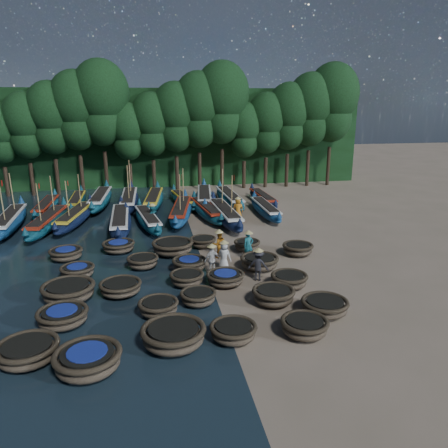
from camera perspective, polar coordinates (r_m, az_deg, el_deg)
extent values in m
plane|color=#806E5D|center=(25.53, -2.94, -4.53)|extent=(120.00, 120.00, 0.00)
cube|color=black|center=(47.48, -6.71, 11.17)|extent=(40.00, 3.00, 10.00)
ellipsoid|color=brown|center=(17.45, -24.23, -15.20)|extent=(2.26, 2.26, 0.66)
torus|color=#352D1F|center=(17.30, -24.35, -14.31)|extent=(2.22, 2.22, 0.20)
cylinder|color=black|center=(17.28, -24.37, -14.19)|extent=(1.70, 1.70, 0.06)
ellipsoid|color=brown|center=(16.16, -17.32, -16.94)|extent=(2.46, 2.46, 0.73)
torus|color=#352D1F|center=(15.98, -17.43, -15.90)|extent=(2.34, 2.34, 0.22)
cylinder|color=black|center=(15.96, -17.44, -15.77)|extent=(1.77, 1.77, 0.07)
cylinder|color=navy|center=(15.94, -17.46, -15.63)|extent=(1.36, 1.36, 0.04)
ellipsoid|color=brown|center=(16.95, -6.60, -14.56)|extent=(2.69, 2.69, 0.74)
torus|color=#352D1F|center=(16.77, -6.64, -13.53)|extent=(2.47, 2.47, 0.23)
cylinder|color=black|center=(16.75, -6.64, -13.39)|extent=(1.89, 1.89, 0.07)
ellipsoid|color=brown|center=(17.29, 1.23, -14.07)|extent=(1.95, 1.95, 0.59)
torus|color=#352D1F|center=(17.15, 1.23, -13.27)|extent=(1.85, 1.85, 0.18)
cylinder|color=black|center=(17.13, 1.24, -13.17)|extent=(1.40, 1.40, 0.05)
ellipsoid|color=brown|center=(17.84, 10.46, -13.27)|extent=(2.05, 2.05, 0.63)
torus|color=#352D1F|center=(17.70, 10.50, -12.44)|extent=(1.92, 1.92, 0.19)
cylinder|color=black|center=(17.69, 10.51, -12.33)|extent=(1.45, 1.45, 0.06)
ellipsoid|color=brown|center=(19.41, -20.30, -11.50)|extent=(2.07, 2.07, 0.63)
torus|color=#352D1F|center=(19.28, -20.39, -10.71)|extent=(2.10, 2.10, 0.19)
cylinder|color=black|center=(19.27, -20.40, -10.61)|extent=(1.60, 1.60, 0.06)
cylinder|color=navy|center=(19.25, -20.41, -10.51)|extent=(1.23, 1.23, 0.04)
ellipsoid|color=brown|center=(19.26, -8.55, -10.90)|extent=(1.91, 1.91, 0.60)
torus|color=#352D1F|center=(19.13, -8.59, -10.14)|extent=(1.76, 1.76, 0.18)
cylinder|color=black|center=(19.11, -8.59, -10.04)|extent=(1.32, 1.32, 0.05)
ellipsoid|color=brown|center=(20.01, -3.40, -9.70)|extent=(1.65, 1.65, 0.57)
torus|color=#352D1F|center=(19.89, -3.41, -9.00)|extent=(1.66, 1.66, 0.17)
cylinder|color=black|center=(19.88, -3.41, -8.91)|extent=(1.25, 1.25, 0.05)
ellipsoid|color=brown|center=(20.12, 6.46, -9.48)|extent=(1.98, 1.98, 0.66)
torus|color=#352D1F|center=(19.99, 6.49, -8.67)|extent=(1.97, 1.97, 0.20)
cylinder|color=black|center=(19.98, 6.49, -8.57)|extent=(1.48, 1.48, 0.06)
ellipsoid|color=brown|center=(19.60, 13.01, -10.63)|extent=(2.19, 2.19, 0.61)
torus|color=#352D1F|center=(19.47, 13.06, -9.87)|extent=(2.06, 2.06, 0.19)
cylinder|color=black|center=(19.46, 13.07, -9.78)|extent=(1.57, 1.57, 0.06)
ellipsoid|color=brown|center=(21.53, -19.64, -8.50)|extent=(2.32, 2.32, 0.73)
torus|color=#352D1F|center=(21.39, -19.72, -7.66)|extent=(2.44, 2.44, 0.22)
cylinder|color=black|center=(21.38, -19.73, -7.55)|extent=(1.86, 1.86, 0.07)
ellipsoid|color=brown|center=(21.46, -13.34, -8.25)|extent=(2.29, 2.29, 0.59)
torus|color=#352D1F|center=(21.35, -13.39, -7.58)|extent=(2.01, 2.01, 0.18)
cylinder|color=black|center=(21.34, -13.40, -7.49)|extent=(1.53, 1.53, 0.05)
ellipsoid|color=brown|center=(21.95, -4.87, -7.27)|extent=(1.64, 1.64, 0.60)
torus|color=#352D1F|center=(21.84, -4.88, -6.59)|extent=(1.73, 1.73, 0.18)
cylinder|color=black|center=(21.82, -4.89, -6.50)|extent=(1.30, 1.30, 0.05)
ellipsoid|color=brown|center=(21.94, 0.17, -7.25)|extent=(2.18, 2.18, 0.58)
torus|color=#352D1F|center=(21.83, 0.17, -6.59)|extent=(1.93, 1.93, 0.18)
cylinder|color=black|center=(21.82, 0.17, -6.50)|extent=(1.47, 1.47, 0.05)
cylinder|color=navy|center=(21.80, 0.17, -6.42)|extent=(1.13, 1.13, 0.04)
ellipsoid|color=brown|center=(21.87, 8.51, -7.44)|extent=(2.05, 2.05, 0.63)
torus|color=#352D1F|center=(21.75, 8.54, -6.72)|extent=(1.84, 1.84, 0.19)
cylinder|color=black|center=(21.74, 8.55, -6.63)|extent=(1.39, 1.39, 0.06)
ellipsoid|color=brown|center=(24.03, -18.57, -6.01)|extent=(1.87, 1.87, 0.57)
torus|color=#352D1F|center=(23.93, -18.63, -5.41)|extent=(1.77, 1.77, 0.17)
cylinder|color=black|center=(23.92, -18.64, -5.33)|extent=(1.34, 1.34, 0.05)
cylinder|color=navy|center=(23.91, -18.64, -5.25)|extent=(1.03, 1.03, 0.03)
ellipsoid|color=brown|center=(24.42, -10.55, -5.02)|extent=(1.64, 1.64, 0.60)
torus|color=#352D1F|center=(24.32, -10.59, -4.40)|extent=(1.75, 1.75, 0.18)
cylinder|color=black|center=(24.31, -10.59, -4.32)|extent=(1.31, 1.31, 0.05)
ellipsoid|color=brown|center=(23.67, -4.55, -5.44)|extent=(2.12, 2.12, 0.63)
torus|color=#352D1F|center=(23.57, -4.57, -4.76)|extent=(1.88, 1.88, 0.19)
cylinder|color=black|center=(23.55, -4.57, -4.68)|extent=(1.41, 1.41, 0.06)
cylinder|color=navy|center=(23.54, -4.57, -4.59)|extent=(1.09, 1.09, 0.04)
ellipsoid|color=brown|center=(23.95, 4.65, -5.15)|extent=(2.38, 2.38, 0.65)
torus|color=#352D1F|center=(23.84, 4.67, -4.47)|extent=(2.11, 2.11, 0.20)
cylinder|color=black|center=(23.83, 4.67, -4.38)|extent=(1.61, 1.61, 0.06)
ellipsoid|color=brown|center=(26.31, 9.60, -3.38)|extent=(2.24, 2.24, 0.62)
torus|color=#352D1F|center=(26.22, 9.63, -2.78)|extent=(1.85, 1.85, 0.19)
cylinder|color=black|center=(26.21, 9.63, -2.70)|extent=(1.39, 1.39, 0.06)
ellipsoid|color=brown|center=(26.78, -19.92, -3.83)|extent=(2.18, 2.18, 0.60)
torus|color=#352D1F|center=(26.69, -19.98, -3.26)|extent=(1.91, 1.91, 0.18)
cylinder|color=black|center=(26.68, -19.99, -3.19)|extent=(1.45, 1.45, 0.05)
cylinder|color=navy|center=(26.67, -19.99, -3.11)|extent=(1.11, 1.11, 0.04)
ellipsoid|color=brown|center=(27.21, -13.59, -3.00)|extent=(2.34, 2.34, 0.58)
torus|color=#352D1F|center=(27.13, -13.63, -2.46)|extent=(1.97, 1.97, 0.18)
cylinder|color=black|center=(27.12, -13.64, -2.39)|extent=(1.51, 1.51, 0.05)
cylinder|color=navy|center=(27.10, -13.64, -2.32)|extent=(1.16, 1.16, 0.04)
ellipsoid|color=brown|center=(26.24, -6.72, -3.19)|extent=(2.98, 2.98, 0.74)
torus|color=#352D1F|center=(26.13, -6.74, -2.47)|extent=(2.48, 2.48, 0.22)
cylinder|color=black|center=(26.11, -6.75, -2.38)|extent=(1.89, 1.89, 0.07)
ellipsoid|color=brown|center=(27.32, -2.76, -2.48)|extent=(1.75, 1.75, 0.58)
torus|color=#352D1F|center=(27.24, -2.77, -1.94)|extent=(1.67, 1.67, 0.17)
cylinder|color=black|center=(27.23, -2.77, -1.87)|extent=(1.25, 1.25, 0.05)
ellipsoid|color=brown|center=(26.74, 3.03, -2.91)|extent=(1.90, 1.90, 0.57)
torus|color=#352D1F|center=(26.65, 3.03, -2.36)|extent=(1.63, 1.63, 0.17)
cylinder|color=black|center=(26.64, 3.03, -2.29)|extent=(1.22, 1.22, 0.05)
ellipsoid|color=navy|center=(34.50, -26.20, 0.25)|extent=(2.05, 8.84, 1.10)
cone|color=navy|center=(38.40, -25.00, 2.97)|extent=(0.48, 0.48, 0.66)
cube|color=silver|center=(34.39, -26.30, 0.99)|extent=(1.51, 6.85, 0.13)
cube|color=black|center=(34.37, -26.31, 1.13)|extent=(1.17, 5.96, 0.11)
cylinder|color=#997F4C|center=(35.34, -25.93, 3.56)|extent=(0.08, 0.26, 3.07)
cylinder|color=#997F4C|center=(32.52, -27.00, 2.47)|extent=(0.08, 0.26, 3.07)
plane|color=red|center=(32.24, -27.01, 4.80)|extent=(0.00, 0.38, 0.38)
ellipsoid|color=#0E4351|center=(33.32, -22.04, 0.17)|extent=(2.45, 8.46, 1.04)
cone|color=#0E4351|center=(36.92, -20.23, 2.91)|extent=(0.46, 0.46, 0.63)
cone|color=#0E4351|center=(29.48, -24.56, -0.82)|extent=(0.46, 0.46, 0.52)
cube|color=#9D2613|center=(33.21, -22.11, 0.90)|extent=(1.83, 6.55, 0.13)
cube|color=black|center=(33.19, -22.13, 1.04)|extent=(1.46, 5.68, 0.10)
cylinder|color=#997F4C|center=(34.06, -21.52, 3.45)|extent=(0.07, 0.25, 2.92)
cylinder|color=#997F4C|center=(31.46, -23.04, 2.32)|extent=(0.07, 0.25, 2.92)
plane|color=red|center=(31.16, -23.02, 4.60)|extent=(0.00, 0.36, 0.36)
ellipsoid|color=#0E1934|center=(33.98, -18.86, 0.77)|extent=(2.82, 8.28, 1.02)
cone|color=#0E1934|center=(37.51, -17.11, 3.35)|extent=(0.45, 0.45, 0.61)
cone|color=#0E1934|center=(30.23, -21.26, -0.11)|extent=(0.45, 0.45, 0.51)
cube|color=gold|center=(33.88, -18.93, 1.47)|extent=(2.12, 6.40, 0.12)
cube|color=black|center=(33.86, -18.94, 1.60)|extent=(1.71, 5.55, 0.10)
cylinder|color=#997F4C|center=(34.72, -18.33, 3.90)|extent=(0.07, 0.24, 2.85)
cylinder|color=#997F4C|center=(32.17, -19.78, 2.85)|extent=(0.07, 0.24, 2.85)
plane|color=red|center=(31.88, -19.73, 5.02)|extent=(0.00, 0.36, 0.36)
ellipsoid|color=#0E1934|center=(31.83, -13.39, 0.27)|extent=(1.77, 8.73, 1.09)
cone|color=#0E1934|center=(35.77, -13.31, 3.17)|extent=(0.48, 0.48, 0.65)
cone|color=#0E1934|center=(27.58, -13.69, -0.78)|extent=(0.48, 0.48, 0.54)
cube|color=silver|center=(31.71, -13.45, 1.06)|extent=(1.30, 6.76, 0.13)
cube|color=black|center=(31.69, -13.46, 1.21)|extent=(0.99, 5.89, 0.11)
ellipsoid|color=#0E4351|center=(32.18, -9.92, 0.51)|extent=(2.60, 7.66, 0.94)
cone|color=#0E4351|center=(35.56, -11.01, 2.95)|extent=(0.41, 0.41, 0.57)
cone|color=#0E4351|center=(28.55, -8.66, -0.26)|extent=(0.41, 0.41, 0.47)
cube|color=silver|center=(32.08, -9.95, 1.19)|extent=(1.95, 5.93, 0.11)
cube|color=black|center=(32.06, -9.96, 1.32)|extent=(1.57, 5.14, 0.09)
ellipsoid|color=navy|center=(33.87, -5.64, 1.57)|extent=(2.97, 8.69, 1.07)
cone|color=navy|center=(37.76, -5.11, 4.17)|extent=(0.47, 0.47, 0.64)
cone|color=navy|center=(29.70, -6.39, 0.75)|extent=(0.47, 0.47, 0.53)
cube|color=#9D2613|center=(33.76, -5.66, 2.30)|extent=(2.23, 6.72, 0.13)
cube|color=black|center=(33.74, -5.67, 2.45)|extent=(1.80, 5.83, 0.11)
cylinder|color=#997F4C|center=(34.73, -5.35, 4.83)|extent=(0.07, 0.25, 2.99)
cylinder|color=#997F4C|center=(31.92, -5.79, 3.82)|extent=(0.07, 0.25, 2.99)
plane|color=red|center=(31.65, -5.56, 6.13)|extent=(0.00, 0.37, 0.37)
ellipsoid|color=#0E4351|center=(34.21, -2.32, 1.71)|extent=(2.49, 8.00, 0.99)
cone|color=#0E4351|center=(37.68, -3.93, 4.03)|extent=(0.43, 0.43, 0.59)
cone|color=#0E4351|center=(30.50, -0.37, 1.08)|extent=(0.43, 0.43, 0.49)
cube|color=#9D2613|center=(34.11, -2.33, 2.38)|extent=(1.86, 6.19, 0.12)
cube|color=black|center=(34.09, -2.33, 2.51)|extent=(1.49, 5.38, 0.10)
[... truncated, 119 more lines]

